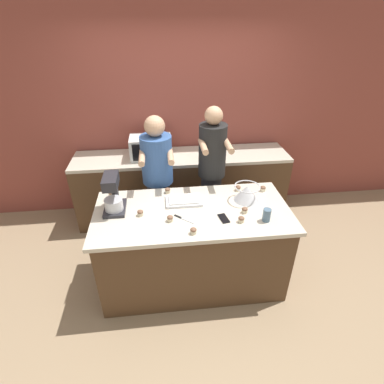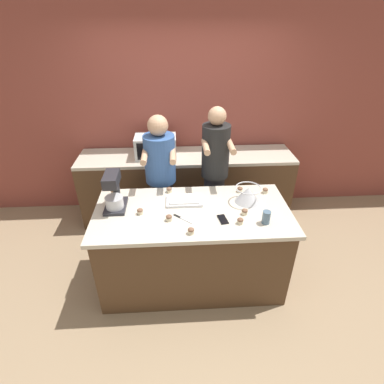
{
  "view_description": "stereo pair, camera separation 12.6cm",
  "coord_description": "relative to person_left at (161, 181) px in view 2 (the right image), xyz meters",
  "views": [
    {
      "loc": [
        -0.27,
        -2.35,
        2.53
      ],
      "look_at": [
        0.0,
        0.05,
        1.08
      ],
      "focal_mm": 28.0,
      "sensor_mm": 36.0,
      "label": 1
    },
    {
      "loc": [
        -0.15,
        -2.36,
        2.53
      ],
      "look_at": [
        0.0,
        0.05,
        1.08
      ],
      "focal_mm": 28.0,
      "sensor_mm": 36.0,
      "label": 2
    }
  ],
  "objects": [
    {
      "name": "stand_mixer",
      "position": [
        -0.42,
        -0.58,
        0.21
      ],
      "size": [
        0.2,
        0.3,
        0.37
      ],
      "color": "#232328",
      "rests_on": "island_counter"
    },
    {
      "name": "microwave_oven",
      "position": [
        -0.07,
        0.55,
        0.21
      ],
      "size": [
        0.52,
        0.33,
        0.27
      ],
      "color": "silver",
      "rests_on": "back_counter"
    },
    {
      "name": "cupcake_4",
      "position": [
        0.8,
        -0.77,
        0.07
      ],
      "size": [
        0.06,
        0.06,
        0.06
      ],
      "color": "beige",
      "rests_on": "island_counter"
    },
    {
      "name": "person_right",
      "position": [
        0.62,
        -0.0,
        0.05
      ],
      "size": [
        0.32,
        0.49,
        1.7
      ],
      "color": "#232328",
      "rests_on": "ground_plane"
    },
    {
      "name": "cupcake_6",
      "position": [
        0.1,
        -0.32,
        0.07
      ],
      "size": [
        0.06,
        0.06,
        0.06
      ],
      "color": "beige",
      "rests_on": "island_counter"
    },
    {
      "name": "cupcake_5",
      "position": [
        0.29,
        -1.02,
        0.07
      ],
      "size": [
        0.06,
        0.06,
        0.06
      ],
      "color": "beige",
      "rests_on": "island_counter"
    },
    {
      "name": "cupcake_7",
      "position": [
        -0.48,
        -0.32,
        0.07
      ],
      "size": [
        0.06,
        0.06,
        0.06
      ],
      "color": "beige",
      "rests_on": "island_counter"
    },
    {
      "name": "drinking_glass",
      "position": [
        0.97,
        -0.91,
        0.11
      ],
      "size": [
        0.07,
        0.07,
        0.12
      ],
      "color": "slate",
      "rests_on": "island_counter"
    },
    {
      "name": "back_counter",
      "position": [
        0.32,
        0.56,
        -0.39
      ],
      "size": [
        2.8,
        0.6,
        0.93
      ],
      "color": "#4C331E",
      "rests_on": "ground_plane"
    },
    {
      "name": "person_left",
      "position": [
        0.0,
        0.0,
        0.0
      ],
      "size": [
        0.36,
        0.51,
        1.63
      ],
      "color": "#33384C",
      "rests_on": "ground_plane"
    },
    {
      "name": "cupcake_1",
      "position": [
        0.1,
        -0.82,
        0.07
      ],
      "size": [
        0.06,
        0.06,
        0.06
      ],
      "color": "beige",
      "rests_on": "island_counter"
    },
    {
      "name": "cupcake_8",
      "position": [
        -0.17,
        -0.7,
        0.07
      ],
      "size": [
        0.06,
        0.06,
        0.06
      ],
      "color": "beige",
      "rests_on": "island_counter"
    },
    {
      "name": "ground_plane",
      "position": [
        0.32,
        -0.68,
        -0.85
      ],
      "size": [
        16.0,
        16.0,
        0.0
      ],
      "primitive_type": "plane",
      "color": "#937A5B"
    },
    {
      "name": "mixing_bowl",
      "position": [
        0.88,
        -0.55,
        0.13
      ],
      "size": [
        0.26,
        0.26,
        0.16
      ],
      "color": "#BCBCC1",
      "rests_on": "island_counter"
    },
    {
      "name": "cell_phone",
      "position": [
        0.59,
        -0.84,
        0.05
      ],
      "size": [
        0.09,
        0.15,
        0.01
      ],
      "color": "black",
      "rests_on": "island_counter"
    },
    {
      "name": "cupcake_2",
      "position": [
        1.1,
        -0.4,
        0.07
      ],
      "size": [
        0.06,
        0.06,
        0.06
      ],
      "color": "beige",
      "rests_on": "island_counter"
    },
    {
      "name": "cupcake_0",
      "position": [
        0.84,
        -0.36,
        0.07
      ],
      "size": [
        0.06,
        0.06,
        0.06
      ],
      "color": "beige",
      "rests_on": "island_counter"
    },
    {
      "name": "baking_tray",
      "position": [
        0.25,
        -0.51,
        0.06
      ],
      "size": [
        0.35,
        0.23,
        0.04
      ],
      "color": "silver",
      "rests_on": "island_counter"
    },
    {
      "name": "back_wall",
      "position": [
        0.32,
        0.91,
        0.5
      ],
      "size": [
        10.0,
        0.06,
        2.7
      ],
      "color": "brown",
      "rests_on": "ground_plane"
    },
    {
      "name": "cupcake_3",
      "position": [
        0.73,
        -0.91,
        0.07
      ],
      "size": [
        0.06,
        0.06,
        0.06
      ],
      "color": "beige",
      "rests_on": "island_counter"
    },
    {
      "name": "knife",
      "position": [
        0.21,
        -0.8,
        0.05
      ],
      "size": [
        0.18,
        0.16,
        0.01
      ],
      "color": "#BCBCC1",
      "rests_on": "island_counter"
    },
    {
      "name": "island_counter",
      "position": [
        0.32,
        -0.68,
        -0.4
      ],
      "size": [
        1.88,
        0.91,
        0.9
      ],
      "color": "#4C331E",
      "rests_on": "ground_plane"
    }
  ]
}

